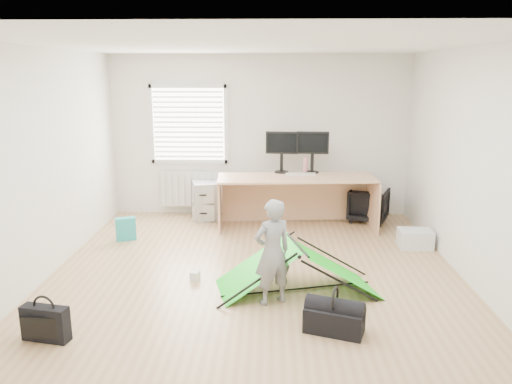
{
  "coord_description": "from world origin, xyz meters",
  "views": [
    {
      "loc": [
        0.18,
        -5.65,
        2.42
      ],
      "look_at": [
        0.0,
        0.4,
        0.95
      ],
      "focal_mm": 35.0,
      "sensor_mm": 36.0,
      "label": 1
    }
  ],
  "objects_px": {
    "monitor_left": "(282,158)",
    "duffel_bag": "(334,320)",
    "thermos": "(305,165)",
    "kite": "(297,268)",
    "person": "(272,252)",
    "storage_crate": "(415,239)",
    "filing_cabinet": "(205,200)",
    "laptop_bag": "(46,323)",
    "monitor_right": "(312,158)",
    "office_chair": "(369,205)",
    "desk": "(296,203)"
  },
  "relations": [
    {
      "from": "laptop_bag",
      "to": "monitor_left",
      "type": "bearing_deg",
      "value": 70.79
    },
    {
      "from": "filing_cabinet",
      "to": "monitor_left",
      "type": "bearing_deg",
      "value": -22.98
    },
    {
      "from": "filing_cabinet",
      "to": "thermos",
      "type": "bearing_deg",
      "value": -20.4
    },
    {
      "from": "filing_cabinet",
      "to": "duffel_bag",
      "type": "distance_m",
      "value": 4.12
    },
    {
      "from": "desk",
      "to": "person",
      "type": "height_order",
      "value": "person"
    },
    {
      "from": "kite",
      "to": "filing_cabinet",
      "type": "bearing_deg",
      "value": 101.67
    },
    {
      "from": "duffel_bag",
      "to": "desk",
      "type": "bearing_deg",
      "value": 112.97
    },
    {
      "from": "storage_crate",
      "to": "duffel_bag",
      "type": "distance_m",
      "value": 2.78
    },
    {
      "from": "kite",
      "to": "office_chair",
      "type": "bearing_deg",
      "value": 49.75
    },
    {
      "from": "monitor_left",
      "to": "thermos",
      "type": "relative_size",
      "value": 2.04
    },
    {
      "from": "laptop_bag",
      "to": "duffel_bag",
      "type": "xyz_separation_m",
      "value": [
        2.67,
        0.23,
        -0.05
      ]
    },
    {
      "from": "thermos",
      "to": "storage_crate",
      "type": "relative_size",
      "value": 0.54
    },
    {
      "from": "office_chair",
      "to": "laptop_bag",
      "type": "bearing_deg",
      "value": 68.45
    },
    {
      "from": "monitor_right",
      "to": "storage_crate",
      "type": "bearing_deg",
      "value": -36.55
    },
    {
      "from": "person",
      "to": "kite",
      "type": "height_order",
      "value": "person"
    },
    {
      "from": "monitor_left",
      "to": "kite",
      "type": "height_order",
      "value": "monitor_left"
    },
    {
      "from": "thermos",
      "to": "monitor_right",
      "type": "bearing_deg",
      "value": -11.21
    },
    {
      "from": "office_chair",
      "to": "laptop_bag",
      "type": "height_order",
      "value": "office_chair"
    },
    {
      "from": "monitor_right",
      "to": "duffel_bag",
      "type": "xyz_separation_m",
      "value": [
        -0.05,
        -3.57,
        -0.95
      ]
    },
    {
      "from": "desk",
      "to": "person",
      "type": "relative_size",
      "value": 2.11
    },
    {
      "from": "duffel_bag",
      "to": "storage_crate",
      "type": "bearing_deg",
      "value": 78.3
    },
    {
      "from": "monitor_left",
      "to": "kite",
      "type": "relative_size",
      "value": 0.29
    },
    {
      "from": "filing_cabinet",
      "to": "laptop_bag",
      "type": "bearing_deg",
      "value": -118.51
    },
    {
      "from": "person",
      "to": "storage_crate",
      "type": "relative_size",
      "value": 2.51
    },
    {
      "from": "laptop_bag",
      "to": "person",
      "type": "bearing_deg",
      "value": 32.78
    },
    {
      "from": "person",
      "to": "kite",
      "type": "bearing_deg",
      "value": -158.47
    },
    {
      "from": "monitor_left",
      "to": "thermos",
      "type": "xyz_separation_m",
      "value": [
        0.39,
        0.02,
        -0.12
      ]
    },
    {
      "from": "laptop_bag",
      "to": "duffel_bag",
      "type": "bearing_deg",
      "value": 16.17
    },
    {
      "from": "kite",
      "to": "desk",
      "type": "bearing_deg",
      "value": 73.08
    },
    {
      "from": "filing_cabinet",
      "to": "storage_crate",
      "type": "distance_m",
      "value": 3.42
    },
    {
      "from": "desk",
      "to": "kite",
      "type": "distance_m",
      "value": 2.33
    },
    {
      "from": "kite",
      "to": "storage_crate",
      "type": "xyz_separation_m",
      "value": [
        1.74,
        1.47,
        -0.14
      ]
    },
    {
      "from": "duffel_bag",
      "to": "office_chair",
      "type": "bearing_deg",
      "value": 93.76
    },
    {
      "from": "filing_cabinet",
      "to": "kite",
      "type": "relative_size",
      "value": 0.36
    },
    {
      "from": "office_chair",
      "to": "storage_crate",
      "type": "bearing_deg",
      "value": 130.16
    },
    {
      "from": "kite",
      "to": "duffel_bag",
      "type": "distance_m",
      "value": 0.98
    },
    {
      "from": "monitor_right",
      "to": "duffel_bag",
      "type": "distance_m",
      "value": 3.69
    },
    {
      "from": "storage_crate",
      "to": "laptop_bag",
      "type": "distance_m",
      "value": 4.86
    },
    {
      "from": "monitor_left",
      "to": "duffel_bag",
      "type": "height_order",
      "value": "monitor_left"
    },
    {
      "from": "desk",
      "to": "kite",
      "type": "bearing_deg",
      "value": -96.28
    },
    {
      "from": "monitor_right",
      "to": "laptop_bag",
      "type": "relative_size",
      "value": 1.15
    },
    {
      "from": "laptop_bag",
      "to": "duffel_bag",
      "type": "height_order",
      "value": "laptop_bag"
    },
    {
      "from": "monitor_left",
      "to": "storage_crate",
      "type": "xyz_separation_m",
      "value": [
        1.86,
        -1.18,
        -0.94
      ]
    },
    {
      "from": "office_chair",
      "to": "storage_crate",
      "type": "relative_size",
      "value": 1.33
    },
    {
      "from": "monitor_right",
      "to": "kite",
      "type": "relative_size",
      "value": 0.29
    },
    {
      "from": "desk",
      "to": "monitor_left",
      "type": "height_order",
      "value": "monitor_left"
    },
    {
      "from": "laptop_bag",
      "to": "thermos",
      "type": "bearing_deg",
      "value": 66.79
    },
    {
      "from": "storage_crate",
      "to": "filing_cabinet",
      "type": "bearing_deg",
      "value": 156.49
    },
    {
      "from": "monitor_left",
      "to": "person",
      "type": "xyz_separation_m",
      "value": [
        -0.15,
        -2.98,
        -0.5
      ]
    },
    {
      "from": "kite",
      "to": "storage_crate",
      "type": "distance_m",
      "value": 2.28
    }
  ]
}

